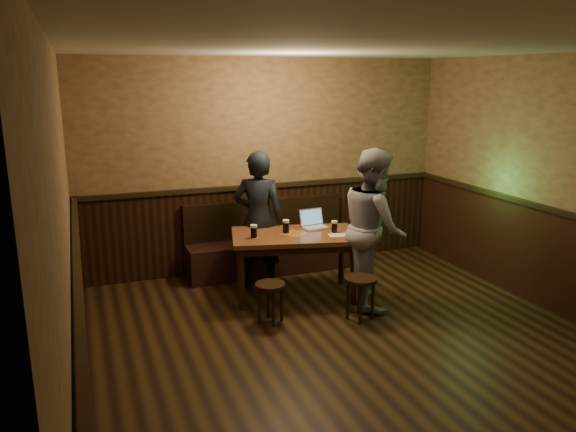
{
  "coord_description": "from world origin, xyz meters",
  "views": [
    {
      "loc": [
        -2.39,
        -4.06,
        2.55
      ],
      "look_at": [
        -0.2,
        1.69,
        1.02
      ],
      "focal_mm": 35.0,
      "sensor_mm": 36.0,
      "label": 1
    }
  ],
  "objects_px": {
    "pint_right": "(334,227)",
    "person_grey": "(374,227)",
    "stool_left": "(270,291)",
    "bench": "(268,249)",
    "stool_right": "(361,286)",
    "pub_table": "(295,242)",
    "laptop": "(314,223)",
    "person_suit": "(259,219)",
    "pint_left": "(254,231)",
    "pint_mid": "(286,226)"
  },
  "relations": [
    {
      "from": "bench",
      "to": "stool_left",
      "type": "xyz_separation_m",
      "value": [
        -0.51,
        -1.55,
        0.04
      ]
    },
    {
      "from": "person_suit",
      "to": "person_grey",
      "type": "distance_m",
      "value": 1.44
    },
    {
      "from": "pint_left",
      "to": "person_suit",
      "type": "xyz_separation_m",
      "value": [
        0.22,
        0.51,
        -0.0
      ]
    },
    {
      "from": "pint_mid",
      "to": "person_suit",
      "type": "xyz_separation_m",
      "value": [
        -0.19,
        0.44,
        -0.0
      ]
    },
    {
      "from": "pub_table",
      "to": "laptop",
      "type": "height_order",
      "value": "laptop"
    },
    {
      "from": "stool_right",
      "to": "pint_left",
      "type": "xyz_separation_m",
      "value": [
        -0.91,
        0.86,
        0.47
      ]
    },
    {
      "from": "stool_left",
      "to": "pint_mid",
      "type": "height_order",
      "value": "pint_mid"
    },
    {
      "from": "stool_right",
      "to": "laptop",
      "type": "relative_size",
      "value": 1.43
    },
    {
      "from": "pint_right",
      "to": "person_grey",
      "type": "xyz_separation_m",
      "value": [
        0.32,
        -0.37,
        0.05
      ]
    },
    {
      "from": "pint_mid",
      "to": "pint_right",
      "type": "xyz_separation_m",
      "value": [
        0.54,
        -0.18,
        -0.01
      ]
    },
    {
      "from": "pub_table",
      "to": "stool_left",
      "type": "height_order",
      "value": "pub_table"
    },
    {
      "from": "pint_right",
      "to": "person_suit",
      "type": "relative_size",
      "value": 0.09
    },
    {
      "from": "stool_left",
      "to": "pint_right",
      "type": "height_order",
      "value": "pint_right"
    },
    {
      "from": "pint_mid",
      "to": "person_grey",
      "type": "height_order",
      "value": "person_grey"
    },
    {
      "from": "bench",
      "to": "stool_right",
      "type": "xyz_separation_m",
      "value": [
        0.42,
        -1.82,
        0.07
      ]
    },
    {
      "from": "stool_left",
      "to": "person_grey",
      "type": "relative_size",
      "value": 0.24
    },
    {
      "from": "person_suit",
      "to": "bench",
      "type": "bearing_deg",
      "value": -92.21
    },
    {
      "from": "stool_right",
      "to": "pint_right",
      "type": "xyz_separation_m",
      "value": [
        0.04,
        0.75,
        0.46
      ]
    },
    {
      "from": "person_suit",
      "to": "stool_right",
      "type": "bearing_deg",
      "value": 145.71
    },
    {
      "from": "bench",
      "to": "stool_right",
      "type": "height_order",
      "value": "bench"
    },
    {
      "from": "stool_right",
      "to": "pint_mid",
      "type": "relative_size",
      "value": 2.98
    },
    {
      "from": "pint_left",
      "to": "person_grey",
      "type": "relative_size",
      "value": 0.09
    },
    {
      "from": "person_suit",
      "to": "person_grey",
      "type": "relative_size",
      "value": 0.95
    },
    {
      "from": "pint_left",
      "to": "person_grey",
      "type": "distance_m",
      "value": 1.36
    },
    {
      "from": "bench",
      "to": "pint_right",
      "type": "relative_size",
      "value": 15.22
    },
    {
      "from": "pub_table",
      "to": "person_grey",
      "type": "bearing_deg",
      "value": -18.64
    },
    {
      "from": "stool_left",
      "to": "person_grey",
      "type": "distance_m",
      "value": 1.39
    },
    {
      "from": "person_suit",
      "to": "laptop",
      "type": "bearing_deg",
      "value": -179.7
    },
    {
      "from": "bench",
      "to": "pint_right",
      "type": "height_order",
      "value": "bench"
    },
    {
      "from": "pint_left",
      "to": "bench",
      "type": "bearing_deg",
      "value": 62.56
    },
    {
      "from": "bench",
      "to": "person_grey",
      "type": "distance_m",
      "value": 1.74
    },
    {
      "from": "pub_table",
      "to": "stool_left",
      "type": "distance_m",
      "value": 0.84
    },
    {
      "from": "bench",
      "to": "stool_right",
      "type": "relative_size",
      "value": 4.61
    },
    {
      "from": "pint_left",
      "to": "pint_mid",
      "type": "relative_size",
      "value": 0.98
    },
    {
      "from": "bench",
      "to": "pub_table",
      "type": "bearing_deg",
      "value": -90.0
    },
    {
      "from": "laptop",
      "to": "person_grey",
      "type": "distance_m",
      "value": 0.81
    },
    {
      "from": "person_suit",
      "to": "pint_right",
      "type": "bearing_deg",
      "value": 168.35
    },
    {
      "from": "stool_right",
      "to": "person_suit",
      "type": "height_order",
      "value": "person_suit"
    },
    {
      "from": "pub_table",
      "to": "laptop",
      "type": "relative_size",
      "value": 4.77
    },
    {
      "from": "person_suit",
      "to": "person_grey",
      "type": "bearing_deg",
      "value": 165.46
    },
    {
      "from": "pint_right",
      "to": "bench",
      "type": "bearing_deg",
      "value": 112.87
    },
    {
      "from": "stool_left",
      "to": "pint_mid",
      "type": "relative_size",
      "value": 2.72
    },
    {
      "from": "stool_left",
      "to": "laptop",
      "type": "relative_size",
      "value": 1.3
    },
    {
      "from": "laptop",
      "to": "stool_left",
      "type": "bearing_deg",
      "value": -142.79
    },
    {
      "from": "bench",
      "to": "laptop",
      "type": "relative_size",
      "value": 6.57
    },
    {
      "from": "laptop",
      "to": "person_suit",
      "type": "xyz_separation_m",
      "value": [
        -0.59,
        0.32,
        0.02
      ]
    },
    {
      "from": "stool_left",
      "to": "person_suit",
      "type": "relative_size",
      "value": 0.26
    },
    {
      "from": "pint_right",
      "to": "pint_left",
      "type": "bearing_deg",
      "value": 173.04
    },
    {
      "from": "bench",
      "to": "person_suit",
      "type": "xyz_separation_m",
      "value": [
        -0.27,
        -0.45,
        0.54
      ]
    },
    {
      "from": "stool_left",
      "to": "pint_left",
      "type": "xyz_separation_m",
      "value": [
        0.01,
        0.59,
        0.5
      ]
    }
  ]
}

